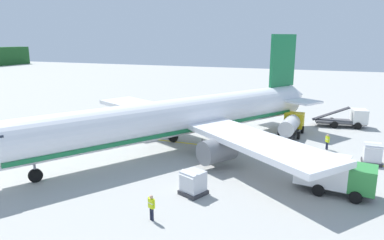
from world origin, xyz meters
TOP-DOWN VIEW (x-y plane):
  - airliner_foreground at (15.62, 21.84)m, footprint 37.20×31.61m
  - service_truck_fuel at (32.59, 4.88)m, footprint 3.24×6.85m
  - service_truck_baggage at (10.18, 6.92)m, footprint 2.95×5.84m
  - service_truck_catering at (25.34, 11.59)m, footprint 6.44×2.74m
  - cargo_container_near at (18.24, 3.51)m, footprint 1.69×1.69m
  - cargo_container_mid at (6.06, 16.59)m, footprint 2.20×2.20m
  - crew_marshaller at (21.23, 7.46)m, footprint 0.53×0.44m
  - crew_loader_left at (1.52, 17.66)m, footprint 0.38×0.59m
  - apron_guide_line at (17.93, 17.13)m, footprint 0.30×60.00m

SIDE VIEW (x-z plane):
  - apron_guide_line at x=17.93m, z-range 0.00..0.01m
  - cargo_container_mid at x=6.06m, z-range -0.05..1.87m
  - crew_marshaller at x=21.23m, z-range 0.15..1.80m
  - cargo_container_near at x=18.24m, z-range -0.05..2.00m
  - crew_loader_left at x=1.52m, z-range 0.16..1.88m
  - service_truck_fuel at x=32.59m, z-range -0.16..2.51m
  - service_truck_catering at x=25.34m, z-range 0.20..2.60m
  - service_truck_baggage at x=10.18m, z-range 0.15..2.97m
  - airliner_foreground at x=15.62m, z-range -2.56..9.34m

